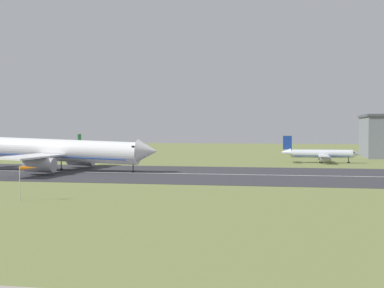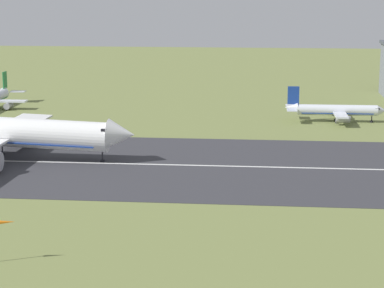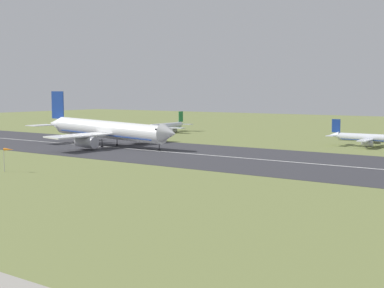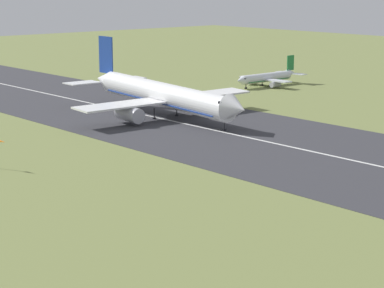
{
  "view_description": "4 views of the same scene",
  "coord_description": "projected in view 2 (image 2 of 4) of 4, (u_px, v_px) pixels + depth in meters",
  "views": [
    {
      "loc": [
        4.23,
        -4.9,
        10.79
      ],
      "look_at": [
        -16.03,
        102.19,
        7.64
      ],
      "focal_mm": 50.0,
      "sensor_mm": 36.0,
      "label": 1
    },
    {
      "loc": [
        -4.49,
        -12.58,
        32.29
      ],
      "look_at": [
        -14.66,
        91.94,
        9.91
      ],
      "focal_mm": 70.0,
      "sensor_mm": 36.0,
      "label": 2
    },
    {
      "loc": [
        64.17,
        -1.98,
        17.39
      ],
      "look_at": [
        -6.84,
        98.64,
        5.31
      ],
      "focal_mm": 50.0,
      "sensor_mm": 36.0,
      "label": 3
    },
    {
      "loc": [
        79.52,
        12.95,
        31.34
      ],
      "look_at": [
        -8.44,
        89.14,
        5.91
      ],
      "focal_mm": 70.0,
      "sensor_mm": 36.0,
      "label": 4
    }
  ],
  "objects": [
    {
      "name": "airplane_parked_centre",
      "position": [
        336.0,
        110.0,
        179.22
      ],
      "size": [
        24.26,
        17.36,
        8.5
      ],
      "color": "silver",
      "rests_on": "ground_plane"
    },
    {
      "name": "windsock_pole",
      "position": [
        3.0,
        224.0,
        88.13
      ],
      "size": [
        2.74,
        1.15,
        5.21
      ],
      "color": "#B7B7BC",
      "rests_on": "ground_plane"
    },
    {
      "name": "runway_strip",
      "position": [
        288.0,
        168.0,
        134.75
      ],
      "size": [
        406.63,
        48.45,
        0.06
      ],
      "primitive_type": "cube",
      "color": "#333338",
      "rests_on": "ground_plane"
    },
    {
      "name": "runway_centreline",
      "position": [
        288.0,
        167.0,
        134.74
      ],
      "size": [
        365.97,
        0.7,
        0.01
      ],
      "primitive_type": "cube",
      "color": "silver",
      "rests_on": "runway_strip"
    }
  ]
}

